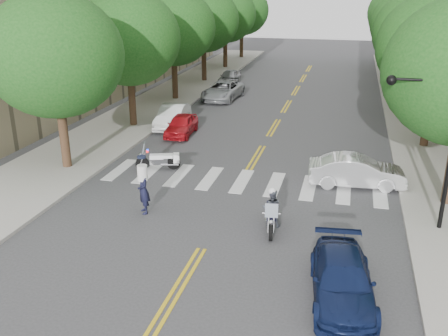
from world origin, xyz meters
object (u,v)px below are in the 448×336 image
(sedan_blue, at_px, (342,280))
(motorcycle_parked, at_px, (162,160))
(officer_standing, at_px, (144,190))
(convertible, at_px, (357,171))
(motorcycle_police, at_px, (272,211))

(sedan_blue, bearing_deg, motorcycle_parked, 128.85)
(officer_standing, relative_size, convertible, 0.45)
(motorcycle_parked, distance_m, sedan_blue, 12.61)
(motorcycle_police, height_order, convertible, motorcycle_police)
(motorcycle_police, height_order, officer_standing, officer_standing)
(motorcycle_police, relative_size, sedan_blue, 0.49)
(motorcycle_police, distance_m, convertible, 6.04)
(motorcycle_police, height_order, sedan_blue, motorcycle_police)
(motorcycle_police, bearing_deg, sedan_blue, 117.02)
(motorcycle_police, distance_m, motorcycle_parked, 8.05)
(motorcycle_police, bearing_deg, officer_standing, -10.41)
(officer_standing, height_order, convertible, officer_standing)
(motorcycle_parked, distance_m, convertible, 9.34)
(convertible, bearing_deg, motorcycle_police, 144.13)
(motorcycle_parked, xyz_separation_m, officer_standing, (1.11, -4.83, 0.48))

